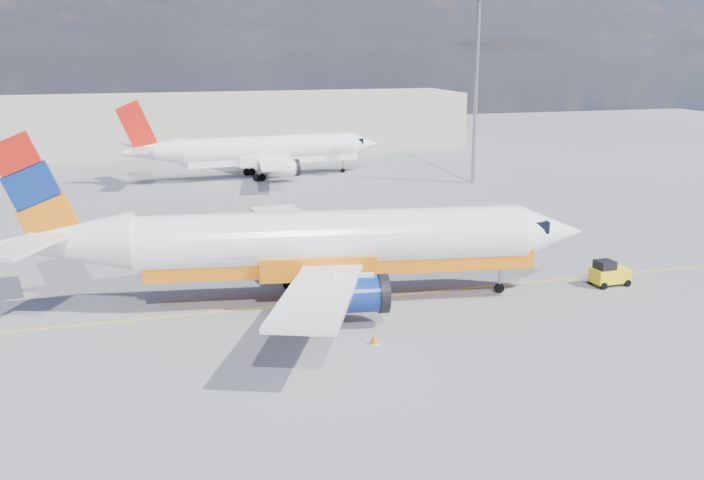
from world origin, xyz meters
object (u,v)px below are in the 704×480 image
object	(u,v)px
second_jet	(261,151)
traffic_cone	(374,339)
main_jet	(314,244)
gse_tug	(609,273)

from	to	relation	value
second_jet	traffic_cone	size ratio (longest dim) A/B	47.65
main_jet	traffic_cone	distance (m)	8.41
gse_tug	traffic_cone	size ratio (longest dim) A/B	3.79
second_jet	traffic_cone	distance (m)	53.22
gse_tug	second_jet	bearing A→B (deg)	102.64
gse_tug	traffic_cone	world-z (taller)	gse_tug
main_jet	second_jet	distance (m)	45.60
second_jet	main_jet	bearing A→B (deg)	-101.68
traffic_cone	second_jet	bearing A→B (deg)	85.88
gse_tug	traffic_cone	xyz separation A→B (m)	(-17.51, -5.33, -0.48)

